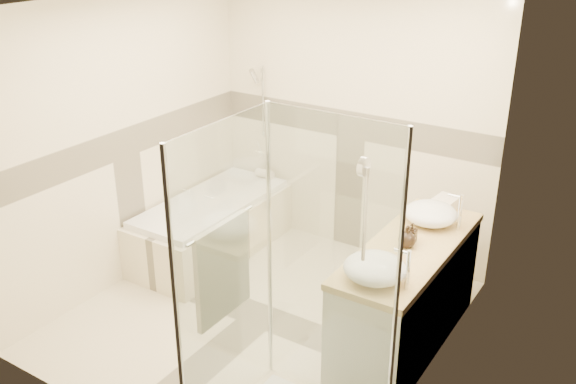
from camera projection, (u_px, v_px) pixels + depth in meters
The scene contains 12 objects.
room at pixel (266, 176), 4.78m from camera, with size 2.82×3.02×2.52m.
bathtub at pixel (212, 224), 6.19m from camera, with size 0.75×1.70×0.56m.
vanity at pixel (407, 295), 4.81m from camera, with size 0.58×1.62×0.85m.
shower_enclosure at pixel (281, 365), 3.94m from camera, with size 0.96×0.93×2.04m.
vessel_sink_near at pixel (431, 213), 4.94m from camera, with size 0.41×0.41×0.16m, color white.
vessel_sink_far at pixel (375, 268), 4.18m from camera, with size 0.42×0.42×0.17m, color white.
faucet_near at pixel (459, 210), 4.80m from camera, with size 0.12×0.03×0.29m.
faucet_far at pixel (407, 267), 4.04m from camera, with size 0.11×0.03×0.28m.
amenity_bottle_a at pixel (412, 233), 4.66m from camera, with size 0.07×0.07×0.15m, color black.
amenity_bottle_b at pixel (407, 236), 4.59m from camera, with size 0.13×0.13×0.16m, color black.
folded_towels at pixel (444, 204), 5.19m from camera, with size 0.17×0.28×0.09m, color white.
rolled_towel at pixel (265, 174), 6.58m from camera, with size 0.09×0.09×0.19m, color white.
Camera 1 is at (2.59, -3.64, 3.05)m, focal length 40.00 mm.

